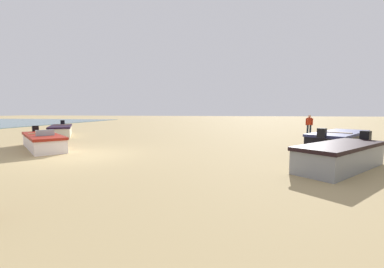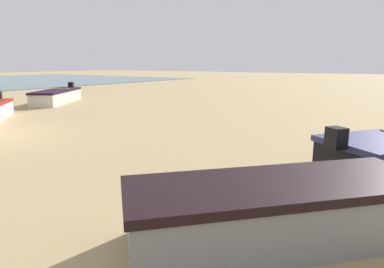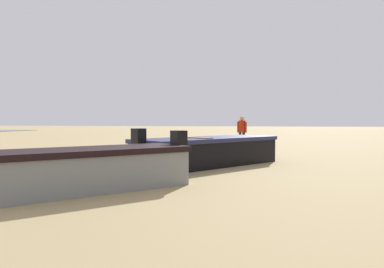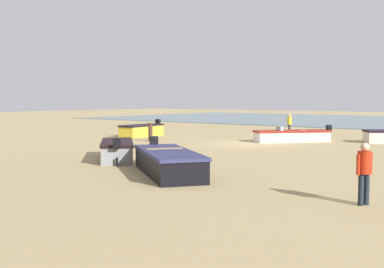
{
  "view_description": "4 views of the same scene",
  "coord_description": "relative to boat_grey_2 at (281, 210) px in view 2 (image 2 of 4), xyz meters",
  "views": [
    {
      "loc": [
        9.41,
        6.46,
        1.94
      ],
      "look_at": [
        -1.25,
        4.69,
        0.91
      ],
      "focal_mm": 22.92,
      "sensor_mm": 36.0,
      "label": 1
    },
    {
      "loc": [
        4.74,
        11.35,
        2.35
      ],
      "look_at": [
        -0.43,
        7.91,
        1.03
      ],
      "focal_mm": 31.2,
      "sensor_mm": 36.0,
      "label": 2
    },
    {
      "loc": [
        7.55,
        13.46,
        1.4
      ],
      "look_at": [
        -1.18,
        11.78,
        1.08
      ],
      "focal_mm": 34.79,
      "sensor_mm": 36.0,
      "label": 3
    },
    {
      "loc": [
        -14.85,
        24.49,
        2.73
      ],
      "look_at": [
        -2.63,
        8.74,
        1.24
      ],
      "focal_mm": 43.57,
      "sensor_mm": 36.0,
      "label": 4
    }
  ],
  "objects": [
    {
      "name": "boat_cream_4",
      "position": [
        -8.21,
        -16.69,
        -0.02
      ],
      "size": [
        4.76,
        3.87,
        1.12
      ],
      "rotation": [
        0.0,
        0.0,
        5.31
      ],
      "color": "beige",
      "rests_on": "ground"
    },
    {
      "name": "boat_grey_2",
      "position": [
        0.0,
        0.0,
        0.0
      ],
      "size": [
        3.92,
        3.8,
        1.17
      ],
      "rotation": [
        0.0,
        0.0,
        3.96
      ],
      "color": "gray",
      "rests_on": "ground"
    }
  ]
}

